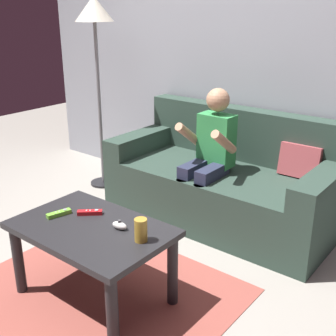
# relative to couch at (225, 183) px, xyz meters

# --- Properties ---
(ground_plane) EXTENTS (8.34, 8.34, 0.00)m
(ground_plane) POSITION_rel_couch_xyz_m (-0.22, -1.30, -0.29)
(ground_plane) COLOR #9E998E
(wall_back) EXTENTS (4.17, 0.05, 2.50)m
(wall_back) POSITION_rel_couch_xyz_m (-0.22, 0.39, 0.96)
(wall_back) COLOR #999EA8
(wall_back) RESTS_ON ground
(couch) EXTENTS (1.72, 0.80, 0.82)m
(couch) POSITION_rel_couch_xyz_m (0.00, 0.00, 0.00)
(couch) COLOR #2D4238
(couch) RESTS_ON ground
(person_seated_on_couch) EXTENTS (0.36, 0.44, 1.03)m
(person_seated_on_couch) POSITION_rel_couch_xyz_m (-0.04, -0.18, 0.29)
(person_seated_on_couch) COLOR #282D47
(person_seated_on_couch) RESTS_ON ground
(coffee_table) EXTENTS (0.86, 0.56, 0.46)m
(coffee_table) POSITION_rel_couch_xyz_m (-0.05, -1.32, 0.09)
(coffee_table) COLOR #232326
(coffee_table) RESTS_ON ground
(area_rug) EXTENTS (1.47, 1.31, 0.01)m
(area_rug) POSITION_rel_couch_xyz_m (-0.05, -1.32, -0.29)
(area_rug) COLOR #9E4C42
(area_rug) RESTS_ON ground
(game_remote_lime_near_edge) EXTENTS (0.07, 0.14, 0.03)m
(game_remote_lime_near_edge) POSITION_rel_couch_xyz_m (-0.28, -1.35, 0.18)
(game_remote_lime_near_edge) COLOR #72C638
(game_remote_lime_near_edge) RESTS_ON coffee_table
(nunchuk_white) EXTENTS (0.09, 0.05, 0.05)m
(nunchuk_white) POSITION_rel_couch_xyz_m (0.10, -1.25, 0.18)
(nunchuk_white) COLOR white
(nunchuk_white) RESTS_ON coffee_table
(game_remote_red_far_corner) EXTENTS (0.13, 0.12, 0.03)m
(game_remote_red_far_corner) POSITION_rel_couch_xyz_m (-0.16, -1.23, 0.18)
(game_remote_red_far_corner) COLOR red
(game_remote_red_far_corner) RESTS_ON coffee_table
(soda_can) EXTENTS (0.07, 0.07, 0.12)m
(soda_can) POSITION_rel_couch_xyz_m (0.27, -1.27, 0.22)
(soda_can) COLOR #B78C2D
(soda_can) RESTS_ON coffee_table
(floor_lamp) EXTENTS (0.32, 0.32, 1.65)m
(floor_lamp) POSITION_rel_couch_xyz_m (-1.24, -0.11, 1.13)
(floor_lamp) COLOR black
(floor_lamp) RESTS_ON ground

